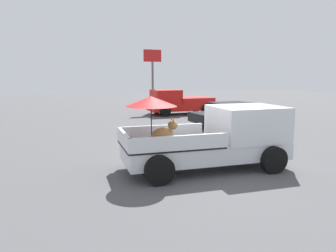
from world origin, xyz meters
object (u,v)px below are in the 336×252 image
pickup_truck_main (217,137)px  pickup_truck_red (179,102)px  parked_sedan_near (229,113)px  motel_sign (153,68)px

pickup_truck_main → pickup_truck_red: 13.63m
pickup_truck_main → parked_sedan_near: (5.09, 6.75, -0.24)m
parked_sedan_near → motel_sign: motel_sign is taller
pickup_truck_main → motel_sign: 15.45m
parked_sedan_near → motel_sign: 8.65m
pickup_truck_main → parked_sedan_near: 8.46m
parked_sedan_near → motel_sign: (-1.54, 8.10, 2.62)m
pickup_truck_red → motel_sign: 3.46m
motel_sign → pickup_truck_red: bearing=-59.5°
pickup_truck_red → motel_sign: motel_sign is taller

